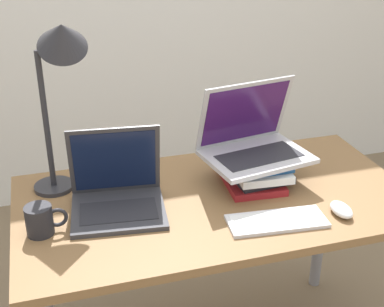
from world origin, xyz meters
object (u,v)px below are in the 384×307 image
Objects in this scene: laptop_left at (117,194)px; laptop_on_books at (253,142)px; mug at (41,220)px; desk_lamp at (60,58)px; wireless_keyboard at (277,221)px; mouse at (341,210)px; book_stack at (254,169)px.

laptop_left is 0.51m from laptop_on_books.
mug is 0.20× the size of desk_lamp.
mug is at bearing -169.60° from laptop_on_books.
mug is at bearing -161.83° from laptop_left.
mouse reaches higher than wireless_keyboard.
desk_lamp is (0.12, 0.24, 0.43)m from mug.
laptop_on_books is at bearing 112.30° from book_stack.
laptop_left is 0.52× the size of desk_lamp.
book_stack is at bearing 122.95° from mouse.
book_stack is 0.78m from desk_lamp.
wireless_keyboard is (0.47, -0.23, -0.05)m from laptop_left.
desk_lamp is at bearing 63.77° from mug.
laptop_left is 3.23× the size of mouse.
book_stack is 0.35m from mouse.
wireless_keyboard is at bearing 176.49° from mouse.
laptop_left is at bearing -173.66° from laptop_on_books.
laptop_left is 1.02× the size of wireless_keyboard.
laptop_left is 0.53m from wireless_keyboard.
laptop_left is at bearing 153.46° from wireless_keyboard.
book_stack is at bearing 82.73° from wireless_keyboard.
laptop_on_books is at bearing -9.67° from desk_lamp.
laptop_on_books reaches higher than mug.
laptop_left reaches higher than book_stack.
laptop_on_books is at bearing 122.47° from mouse.
desk_lamp is at bearing 146.45° from wireless_keyboard.
wireless_keyboard is 2.54× the size of mug.
laptop_left is 0.51m from book_stack.
wireless_keyboard is at bearing -33.55° from desk_lamp.
laptop_left reaches higher than mug.
mouse is 1.03m from desk_lamp.
mouse is at bearing -3.51° from wireless_keyboard.
mouse is 0.16× the size of desk_lamp.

